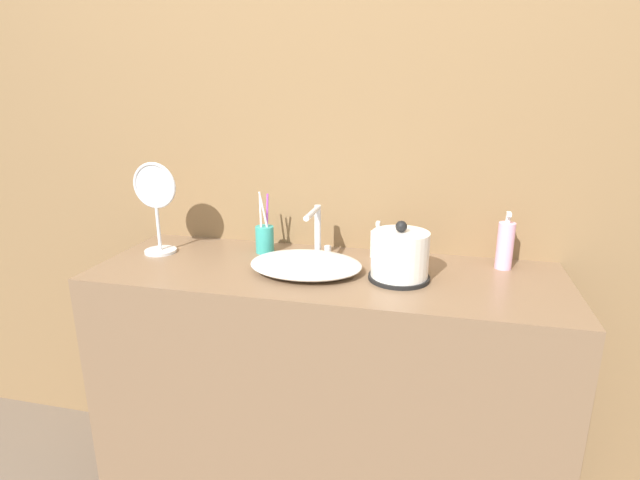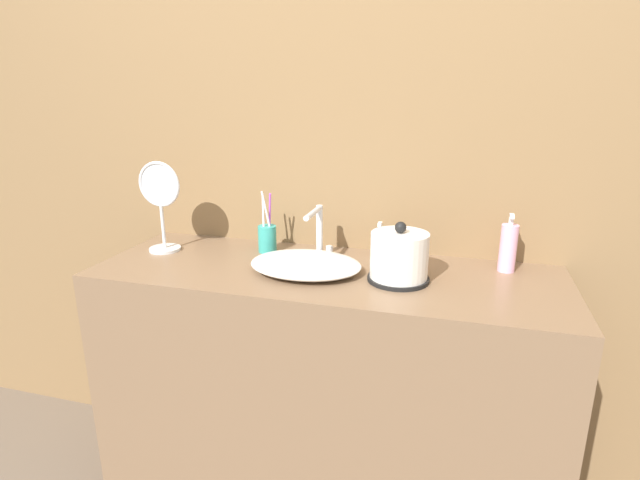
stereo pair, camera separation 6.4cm
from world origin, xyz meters
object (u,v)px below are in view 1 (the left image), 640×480
faucet (318,229)px  lotion_bottle (378,244)px  toothbrush_cup (265,238)px  electric_kettle (400,258)px  vanity_mirror (156,203)px  shampoo_bottle (505,245)px

faucet → lotion_bottle: faucet is taller
toothbrush_cup → lotion_bottle: (0.39, 0.04, -0.00)m
electric_kettle → toothbrush_cup: size_ratio=0.84×
faucet → lotion_bottle: size_ratio=1.42×
electric_kettle → toothbrush_cup: (-0.48, 0.15, -0.02)m
electric_kettle → vanity_mirror: vanity_mirror is taller
shampoo_bottle → faucet: bearing=-175.7°
toothbrush_cup → electric_kettle: bearing=-17.9°
electric_kettle → shampoo_bottle: bearing=29.1°
toothbrush_cup → shampoo_bottle: (0.79, 0.02, 0.03)m
shampoo_bottle → vanity_mirror: (-1.15, -0.11, 0.10)m
toothbrush_cup → lotion_bottle: bearing=5.7°
faucet → electric_kettle: 0.31m
faucet → electric_kettle: (0.28, -0.13, -0.04)m
lotion_bottle → vanity_mirror: bearing=-170.5°
lotion_bottle → shampoo_bottle: 0.41m
electric_kettle → vanity_mirror: 0.85m
faucet → vanity_mirror: vanity_mirror is taller
lotion_bottle → vanity_mirror: vanity_mirror is taller
shampoo_bottle → electric_kettle: bearing=-150.9°
faucet → vanity_mirror: 0.56m
lotion_bottle → shampoo_bottle: size_ratio=0.68×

